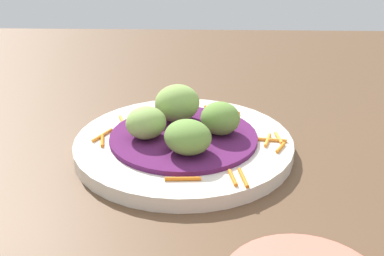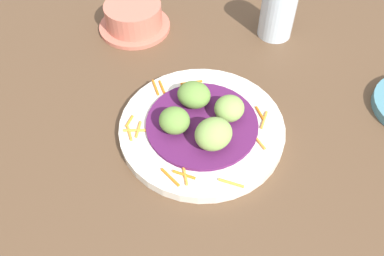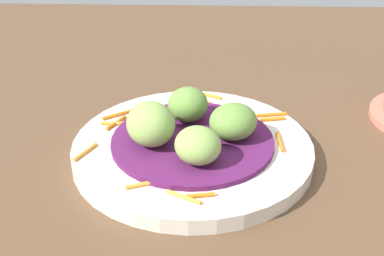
# 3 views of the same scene
# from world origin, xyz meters

# --- Properties ---
(table_surface) EXTENTS (1.10, 1.10, 0.02)m
(table_surface) POSITION_xyz_m (0.00, 0.00, 0.01)
(table_surface) COLOR brown
(table_surface) RESTS_ON ground
(main_plate) EXTENTS (0.26, 0.26, 0.02)m
(main_plate) POSITION_xyz_m (-0.02, -0.01, 0.03)
(main_plate) COLOR silver
(main_plate) RESTS_ON table_surface
(cabbage_bed) EXTENTS (0.17, 0.17, 0.01)m
(cabbage_bed) POSITION_xyz_m (-0.02, -0.01, 0.04)
(cabbage_bed) COLOR #51194C
(cabbage_bed) RESTS_ON main_plate
(carrot_garnish) EXTENTS (0.23, 0.23, 0.00)m
(carrot_garnish) POSITION_xyz_m (-0.01, -0.04, 0.04)
(carrot_garnish) COLOR orange
(carrot_garnish) RESTS_ON main_plate
(guac_scoop_left) EXTENTS (0.06, 0.06, 0.04)m
(guac_scoop_left) POSITION_xyz_m (-0.02, -0.05, 0.06)
(guac_scoop_left) COLOR olive
(guac_scoop_left) RESTS_ON cabbage_bed
(guac_scoop_center) EXTENTS (0.07, 0.07, 0.05)m
(guac_scoop_center) POSITION_xyz_m (0.02, -0.00, 0.07)
(guac_scoop_center) COLOR #84A851
(guac_scoop_center) RESTS_ON cabbage_bed
(guac_scoop_right) EXTENTS (0.06, 0.07, 0.04)m
(guac_scoop_right) POSITION_xyz_m (-0.03, 0.03, 0.06)
(guac_scoop_right) COLOR #84A851
(guac_scoop_right) RESTS_ON cabbage_bed
(guac_scoop_back) EXTENTS (0.07, 0.07, 0.04)m
(guac_scoop_back) POSITION_xyz_m (-0.07, -0.02, 0.06)
(guac_scoop_back) COLOR olive
(guac_scoop_back) RESTS_ON cabbage_bed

